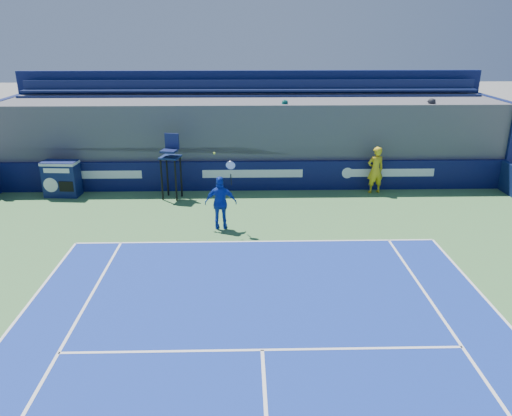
{
  "coord_description": "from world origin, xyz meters",
  "views": [
    {
      "loc": [
        -0.34,
        -2.15,
        6.19
      ],
      "look_at": [
        0.0,
        11.5,
        1.25
      ],
      "focal_mm": 35.0,
      "sensor_mm": 36.0,
      "label": 1
    }
  ],
  "objects_px": {
    "tennis_player": "(221,203)",
    "match_clock": "(62,178)",
    "umpire_chair": "(171,160)",
    "ball_person": "(375,170)"
  },
  "relations": [
    {
      "from": "tennis_player",
      "to": "match_clock",
      "type": "bearing_deg",
      "value": 150.69
    },
    {
      "from": "match_clock",
      "to": "umpire_chair",
      "type": "relative_size",
      "value": 0.56
    },
    {
      "from": "tennis_player",
      "to": "umpire_chair",
      "type": "bearing_deg",
      "value": 122.28
    },
    {
      "from": "ball_person",
      "to": "umpire_chair",
      "type": "bearing_deg",
      "value": -8.72
    },
    {
      "from": "ball_person",
      "to": "match_clock",
      "type": "bearing_deg",
      "value": -11.64
    },
    {
      "from": "ball_person",
      "to": "match_clock",
      "type": "height_order",
      "value": "ball_person"
    },
    {
      "from": "ball_person",
      "to": "match_clock",
      "type": "relative_size",
      "value": 1.33
    },
    {
      "from": "ball_person",
      "to": "umpire_chair",
      "type": "relative_size",
      "value": 0.75
    },
    {
      "from": "ball_person",
      "to": "match_clock",
      "type": "distance_m",
      "value": 12.22
    },
    {
      "from": "match_clock",
      "to": "tennis_player",
      "type": "bearing_deg",
      "value": -29.31
    }
  ]
}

